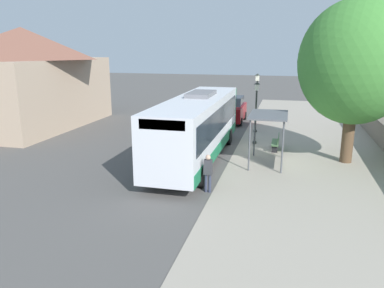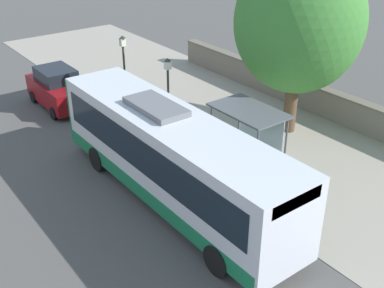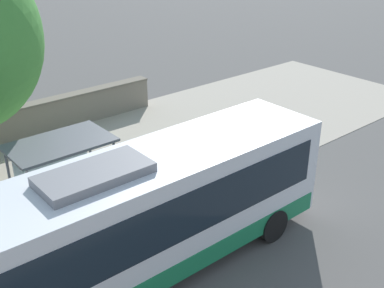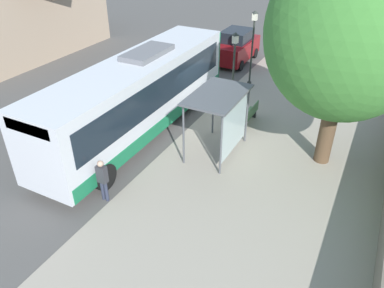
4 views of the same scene
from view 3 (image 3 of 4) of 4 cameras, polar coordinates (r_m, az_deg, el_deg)
ground_plane at (r=13.54m, az=-20.18°, el=-15.44°), size 120.00×120.00×0.00m
bus at (r=11.93m, az=-7.29°, el=-8.96°), size 2.60×11.39×3.50m
bus_shelter at (r=14.74m, az=-15.53°, el=-1.09°), size 1.84×2.97×2.60m
pedestrian at (r=15.82m, az=3.53°, el=-3.26°), size 0.34×0.22×1.61m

